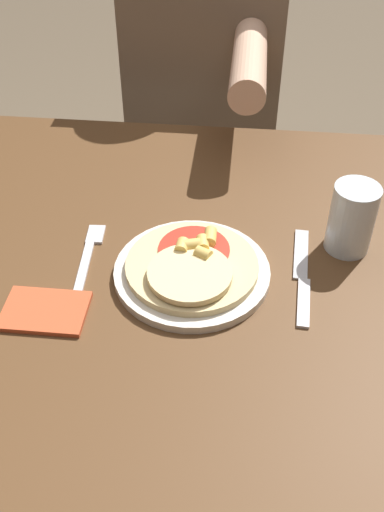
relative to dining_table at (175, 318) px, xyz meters
The scene contains 9 objects.
ground_plane 0.63m from the dining_table, ahead, with size 8.00×8.00×0.00m, color brown.
dining_table is the anchor object (origin of this frame).
plate 0.11m from the dining_table, ahead, with size 0.24×0.24×0.01m.
pizza 0.13m from the dining_table, ahead, with size 0.21×0.21×0.04m.
fork 0.18m from the dining_table, 168.46° to the left, with size 0.03×0.18×0.00m.
knife 0.23m from the dining_table, ahead, with size 0.03×0.22×0.00m.
drinking_glass 0.33m from the dining_table, 19.09° to the left, with size 0.07×0.07×0.12m.
napkin 0.23m from the dining_table, 150.31° to the right, with size 0.12×0.09×0.01m.
person_diner 0.73m from the dining_table, 91.10° to the left, with size 0.37×0.52×1.20m.
Camera 1 is at (0.10, -0.68, 1.38)m, focal length 42.00 mm.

